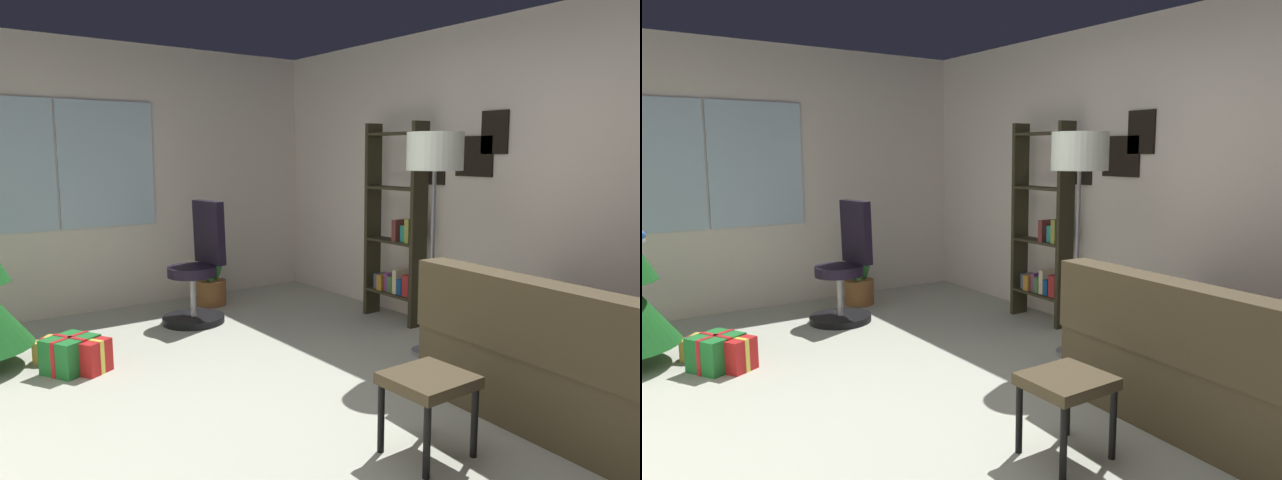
# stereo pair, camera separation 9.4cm
# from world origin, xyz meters

# --- Properties ---
(ground_plane) EXTENTS (4.61, 6.31, 0.10)m
(ground_plane) POSITION_xyz_m (0.00, 0.00, -0.05)
(ground_plane) COLOR #B0B3A1
(wall_back_with_windows) EXTENTS (4.61, 0.12, 2.60)m
(wall_back_with_windows) POSITION_xyz_m (-0.02, 3.20, 1.30)
(wall_back_with_windows) COLOR silver
(wall_back_with_windows) RESTS_ON ground_plane
(wall_right_with_frames) EXTENTS (0.12, 6.31, 2.60)m
(wall_right_with_frames) POSITION_xyz_m (2.35, 0.00, 1.30)
(wall_right_with_frames) COLOR silver
(wall_right_with_frames) RESTS_ON ground_plane
(couch) EXTENTS (1.54, 1.91, 0.86)m
(couch) POSITION_xyz_m (1.53, -1.11, 0.31)
(couch) COLOR #453925
(couch) RESTS_ON ground_plane
(footstool) EXTENTS (0.41, 0.38, 0.43)m
(footstool) POSITION_xyz_m (0.48, -0.72, 0.36)
(footstool) COLOR #453925
(footstool) RESTS_ON ground_plane
(gift_box_red) EXTENTS (0.36, 0.41, 0.24)m
(gift_box_red) POSITION_xyz_m (-0.61, 1.56, 0.12)
(gift_box_red) COLOR red
(gift_box_red) RESTS_ON ground_plane
(gift_box_green) EXTENTS (0.41, 0.40, 0.26)m
(gift_box_green) POSITION_xyz_m (-0.68, 1.60, 0.12)
(gift_box_green) COLOR #1E722D
(gift_box_green) RESTS_ON ground_plane
(gift_box_gold) EXTENTS (0.30, 0.31, 0.16)m
(gift_box_gold) POSITION_xyz_m (-0.72, 1.95, 0.08)
(gift_box_gold) COLOR gold
(gift_box_gold) RESTS_ON ground_plane
(office_chair) EXTENTS (0.56, 0.56, 1.11)m
(office_chair) POSITION_xyz_m (0.61, 2.24, 0.43)
(office_chair) COLOR black
(office_chair) RESTS_ON ground_plane
(bookshelf) EXTENTS (0.18, 0.64, 1.81)m
(bookshelf) POSITION_xyz_m (2.09, 1.20, 0.81)
(bookshelf) COLOR #2C2819
(bookshelf) RESTS_ON ground_plane
(floor_lamp) EXTENTS (0.42, 0.42, 1.69)m
(floor_lamp) POSITION_xyz_m (1.65, 0.35, 1.46)
(floor_lamp) COLOR slate
(floor_lamp) RESTS_ON ground_plane
(potted_plant) EXTENTS (0.35, 0.31, 0.65)m
(potted_plant) POSITION_xyz_m (0.97, 2.71, 0.22)
(potted_plant) COLOR #925C31
(potted_plant) RESTS_ON ground_plane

